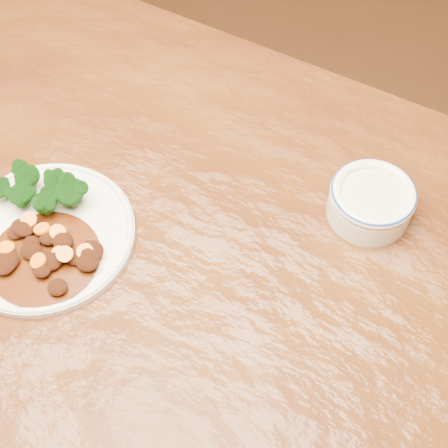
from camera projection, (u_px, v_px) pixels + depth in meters
The scene contains 6 objects.
ground at pixel (163, 414), 1.47m from camera, with size 4.00×4.00×0.00m, color #492D12.
dining_table at pixel (127, 268), 0.92m from camera, with size 1.52×0.94×0.75m.
dinner_plate at pixel (44, 234), 0.84m from camera, with size 0.25×0.25×0.02m.
broccoli_florets at pixel (40, 189), 0.85m from camera, with size 0.12×0.08×0.04m.
mince_stew at pixel (47, 253), 0.81m from camera, with size 0.15×0.15×0.03m.
dip_bowl at pixel (371, 200), 0.85m from camera, with size 0.12×0.12×0.05m.
Camera 1 is at (0.37, -0.33, 1.46)m, focal length 50.00 mm.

